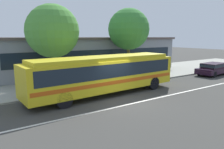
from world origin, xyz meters
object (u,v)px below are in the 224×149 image
at_px(pedestrian_waiting_near_sign, 129,68).
at_px(pedestrian_walking_along_curb, 46,79).
at_px(street_tree_mid_block, 129,29).
at_px(pedestrian_standing_by_tree, 139,70).
at_px(transit_bus, 105,72).
at_px(bus_stop_sign, 141,64).
at_px(street_tree_near_stop, 52,31).
at_px(sedan_far_ahead, 214,68).

distance_m(pedestrian_waiting_near_sign, pedestrian_walking_along_curb, 8.20).
relative_size(pedestrian_waiting_near_sign, street_tree_mid_block, 0.25).
bearing_deg(pedestrian_standing_by_tree, street_tree_mid_block, 69.71).
relative_size(transit_bus, pedestrian_walking_along_curb, 6.74).
distance_m(bus_stop_sign, street_tree_near_stop, 8.03).
bearing_deg(bus_stop_sign, street_tree_near_stop, 160.19).
height_order(transit_bus, street_tree_near_stop, street_tree_near_stop).
xyz_separation_m(transit_bus, pedestrian_standing_by_tree, (4.78, 1.79, -0.47)).
xyz_separation_m(bus_stop_sign, street_tree_mid_block, (0.99, 3.10, 3.15)).
height_order(pedestrian_standing_by_tree, street_tree_near_stop, street_tree_near_stop).
height_order(pedestrian_standing_by_tree, bus_stop_sign, bus_stop_sign).
xyz_separation_m(sedan_far_ahead, pedestrian_walking_along_curb, (-17.32, 2.22, 0.39)).
xyz_separation_m(pedestrian_walking_along_curb, street_tree_near_stop, (1.27, 1.92, 3.36)).
relative_size(transit_bus, sedan_far_ahead, 2.32).
height_order(transit_bus, bus_stop_sign, transit_bus).
height_order(sedan_far_ahead, pedestrian_waiting_near_sign, pedestrian_waiting_near_sign).
height_order(sedan_far_ahead, street_tree_mid_block, street_tree_mid_block).
bearing_deg(street_tree_mid_block, pedestrian_waiting_near_sign, -125.87).
relative_size(pedestrian_walking_along_curb, street_tree_mid_block, 0.25).
height_order(pedestrian_walking_along_curb, bus_stop_sign, bus_stop_sign).
xyz_separation_m(pedestrian_walking_along_curb, street_tree_mid_block, (9.34, 2.47, 3.68)).
relative_size(sedan_far_ahead, pedestrian_standing_by_tree, 2.90).
xyz_separation_m(transit_bus, street_tree_mid_block, (5.90, 4.82, 3.21)).
bearing_deg(pedestrian_walking_along_curb, bus_stop_sign, -4.30).
bearing_deg(bus_stop_sign, pedestrian_standing_by_tree, 151.77).
bearing_deg(pedestrian_waiting_near_sign, street_tree_near_stop, 171.02).
distance_m(transit_bus, pedestrian_walking_along_curb, 4.19).
bearing_deg(street_tree_mid_block, pedestrian_standing_by_tree, -110.29).
relative_size(pedestrian_walking_along_curb, pedestrian_standing_by_tree, 1.00).
relative_size(transit_bus, street_tree_near_stop, 1.77).
relative_size(bus_stop_sign, street_tree_mid_block, 0.35).
bearing_deg(street_tree_near_stop, pedestrian_waiting_near_sign, -8.98).
distance_m(transit_bus, sedan_far_ahead, 13.91).
distance_m(pedestrian_standing_by_tree, bus_stop_sign, 0.55).
height_order(pedestrian_walking_along_curb, pedestrian_standing_by_tree, pedestrian_standing_by_tree).
relative_size(pedestrian_walking_along_curb, street_tree_near_stop, 0.26).
bearing_deg(pedestrian_standing_by_tree, street_tree_near_stop, 160.36).
height_order(transit_bus, pedestrian_standing_by_tree, transit_bus).
relative_size(pedestrian_walking_along_curb, bus_stop_sign, 0.71).
bearing_deg(pedestrian_walking_along_curb, street_tree_mid_block, 14.81).
bearing_deg(street_tree_near_stop, transit_bus, -63.04).
distance_m(pedestrian_walking_along_curb, bus_stop_sign, 8.38).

